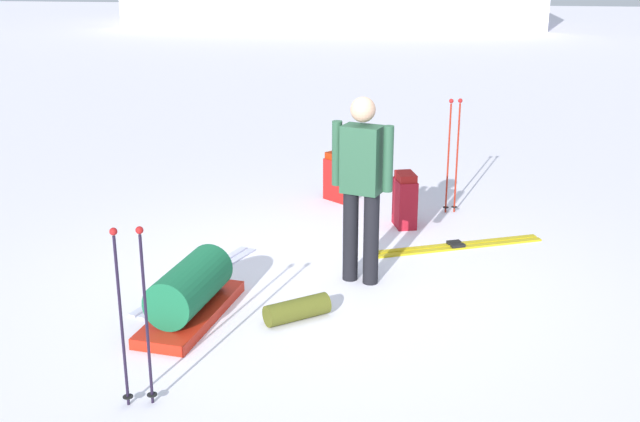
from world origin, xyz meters
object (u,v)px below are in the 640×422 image
at_px(backpack_bright, 340,177).
at_px(sleeping_mat_rolled, 297,309).
at_px(ski_pair_far, 198,279).
at_px(backpack_large_dark, 405,200).
at_px(ski_pair_near, 456,246).
at_px(skier_standing, 362,181).
at_px(gear_sled, 190,293).
at_px(ski_poles_planted_near, 453,150).
at_px(ski_poles_planted_far, 133,309).

height_order(backpack_bright, sleeping_mat_rolled, backpack_bright).
xyz_separation_m(ski_pair_far, backpack_bright, (1.01, 2.62, 0.27)).
distance_m(backpack_large_dark, sleeping_mat_rolled, 2.57).
relative_size(ski_pair_near, backpack_bright, 3.06).
bearing_deg(skier_standing, gear_sled, -143.98).
distance_m(ski_poles_planted_near, ski_poles_planted_far, 4.88).
bearing_deg(ski_pair_far, gear_sled, -77.68).
xyz_separation_m(backpack_large_dark, backpack_bright, (-0.81, 0.86, -0.01)).
xyz_separation_m(ski_pair_near, gear_sled, (-2.21, -1.95, 0.21)).
relative_size(skier_standing, ski_pair_far, 0.99).
height_order(ski_poles_planted_far, gear_sled, ski_poles_planted_far).
xyz_separation_m(ski_pair_far, ski_poles_planted_near, (2.34, 2.33, 0.72)).
bearing_deg(ski_pair_far, backpack_bright, 68.90).
bearing_deg(ski_pair_near, skier_standing, -132.10).
bearing_deg(gear_sled, ski_pair_near, 41.38).
height_order(backpack_bright, ski_poles_planted_near, ski_poles_planted_near).
bearing_deg(ski_pair_far, sleeping_mat_rolled, -32.91).
height_order(ski_pair_near, backpack_large_dark, backpack_large_dark).
bearing_deg(ski_pair_far, ski_poles_planted_near, 44.92).
relative_size(ski_pair_far, backpack_bright, 2.94).
bearing_deg(ski_poles_planted_near, ski_pair_near, -88.20).
relative_size(gear_sled, sleeping_mat_rolled, 2.40).
distance_m(ski_pair_near, ski_pair_far, 2.65).
height_order(ski_pair_far, gear_sled, gear_sled).
height_order(backpack_large_dark, ski_poles_planted_far, ski_poles_planted_far).
height_order(ski_pair_near, sleeping_mat_rolled, sleeping_mat_rolled).
bearing_deg(sleeping_mat_rolled, ski_pair_far, 147.09).
bearing_deg(backpack_large_dark, gear_sled, -123.33).
relative_size(backpack_large_dark, sleeping_mat_rolled, 1.10).
height_order(ski_pair_near, ski_pair_far, same).
distance_m(ski_pair_far, gear_sled, 0.80).
bearing_deg(skier_standing, ski_pair_far, -172.45).
distance_m(ski_pair_far, ski_poles_planted_far, 2.18).
relative_size(skier_standing, sleeping_mat_rolled, 3.09).
relative_size(ski_pair_near, backpack_large_dark, 2.95).
bearing_deg(skier_standing, sleeping_mat_rolled, -117.02).
distance_m(skier_standing, ski_poles_planted_far, 2.60).
relative_size(backpack_bright, ski_poles_planted_far, 0.47).
bearing_deg(backpack_large_dark, ski_pair_far, -135.94).
height_order(skier_standing, ski_pair_far, skier_standing).
height_order(gear_sled, sleeping_mat_rolled, gear_sled).
bearing_deg(backpack_bright, gear_sled, -104.06).
bearing_deg(sleeping_mat_rolled, ski_poles_planted_near, 66.57).
relative_size(ski_pair_far, ski_poles_planted_near, 1.30).
bearing_deg(sleeping_mat_rolled, skier_standing, 62.98).
bearing_deg(sleeping_mat_rolled, gear_sled, -174.24).
bearing_deg(backpack_bright, sleeping_mat_rolled, -89.60).
relative_size(ski_pair_far, ski_poles_planted_far, 1.37).
bearing_deg(backpack_bright, ski_poles_planted_near, -12.52).
relative_size(backpack_large_dark, ski_poles_planted_near, 0.46).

